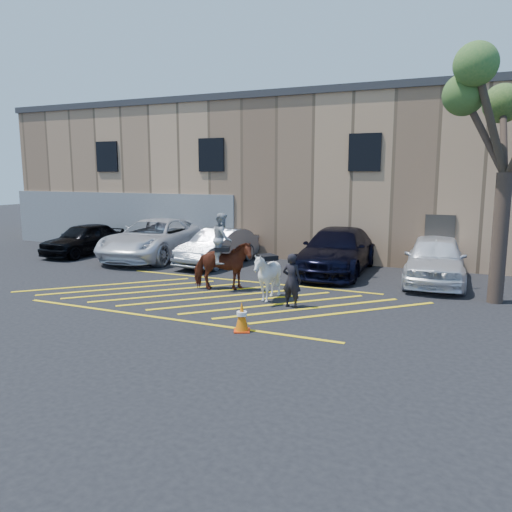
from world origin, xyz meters
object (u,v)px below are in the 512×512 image
at_px(car_white_suv, 435,259).
at_px(traffic_cone, 242,317).
at_px(car_white_pickup, 155,239).
at_px(handler, 292,280).
at_px(tree, 510,103).
at_px(car_black_suv, 84,239).
at_px(car_silver_sedan, 218,247).
at_px(saddled_white, 267,276).
at_px(car_blue_suv, 337,251).
at_px(mounted_bay, 223,259).

distance_m(car_white_suv, traffic_cone, 8.52).
height_order(car_white_pickup, car_white_suv, car_white_pickup).
distance_m(handler, traffic_cone, 2.62).
distance_m(handler, tree, 7.81).
xyz_separation_m(car_black_suv, car_silver_sedan, (6.94, 0.29, -0.00)).
height_order(car_black_suv, saddled_white, car_black_suv).
bearing_deg(car_blue_suv, car_silver_sedan, -176.98).
distance_m(car_white_pickup, car_blue_suv, 8.29).
bearing_deg(saddled_white, car_white_pickup, 146.64).
bearing_deg(saddled_white, car_silver_sedan, 131.61).
bearing_deg(car_blue_suv, handler, -89.93).
distance_m(car_silver_sedan, car_white_suv, 8.55).
xyz_separation_m(car_silver_sedan, tree, (10.41, -2.18, 4.95)).
height_order(car_blue_suv, mounted_bay, mounted_bay).
distance_m(car_black_suv, traffic_cone, 13.84).
bearing_deg(car_white_suv, car_black_suv, 177.33).
distance_m(car_blue_suv, car_white_suv, 3.63).
bearing_deg(car_silver_sedan, handler, -41.20).
xyz_separation_m(car_blue_suv, saddled_white, (-0.76, -5.11, -0.09)).
height_order(mounted_bay, tree, tree).
height_order(car_white_suv, traffic_cone, car_white_suv).
relative_size(car_silver_sedan, handler, 2.89).
height_order(saddled_white, traffic_cone, saddled_white).
distance_m(mounted_bay, tree, 9.52).
bearing_deg(handler, car_silver_sedan, -39.88).
bearing_deg(car_blue_suv, car_white_pickup, 179.52).
bearing_deg(car_blue_suv, saddled_white, -100.01).
distance_m(car_white_pickup, car_silver_sedan, 3.35).
relative_size(car_white_pickup, car_silver_sedan, 1.40).
bearing_deg(car_white_pickup, car_blue_suv, -4.54).
distance_m(car_white_suv, mounted_bay, 7.38).
distance_m(car_blue_suv, tree, 7.75).
xyz_separation_m(car_black_suv, car_blue_suv, (11.89, 0.69, 0.09)).
relative_size(car_blue_suv, saddled_white, 3.20).
distance_m(car_black_suv, car_white_suv, 15.49).
bearing_deg(handler, car_black_suv, -16.64).
bearing_deg(tree, car_white_pickup, 170.03).
relative_size(handler, traffic_cone, 2.13).
bearing_deg(car_black_suv, handler, -20.47).
height_order(car_blue_suv, tree, tree).
xyz_separation_m(car_black_suv, tree, (17.35, -1.88, 4.95)).
xyz_separation_m(car_black_suv, car_white_pickup, (3.60, 0.53, 0.13)).
distance_m(car_blue_suv, mounted_bay, 5.15).
bearing_deg(traffic_cone, mounted_bay, 123.69).
bearing_deg(car_white_suv, tree, -52.08).
relative_size(saddled_white, tree, 0.25).
bearing_deg(saddled_white, handler, -23.57).
height_order(traffic_cone, tree, tree).
xyz_separation_m(handler, mounted_bay, (-2.77, 1.07, 0.24)).
bearing_deg(car_silver_sedan, car_white_pickup, 179.72).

